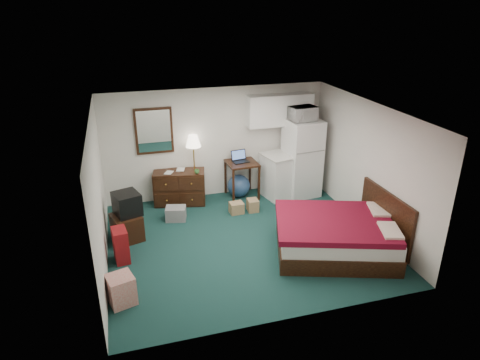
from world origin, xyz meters
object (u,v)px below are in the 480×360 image
object	(u,v)px
bed	(335,236)
dresser	(180,187)
tv_stand	(127,227)
desk	(242,179)
floor_lamp	(194,168)
fridge	(302,158)
suitcase	(121,245)
kitchen_counter	(284,175)

from	to	relation	value
bed	dresser	bearing A→B (deg)	148.75
dresser	tv_stand	size ratio (longest dim) A/B	2.05
desk	dresser	bearing A→B (deg)	175.30
floor_lamp	fridge	distance (m)	2.46
desk	suitcase	size ratio (longest dim) A/B	1.38
floor_lamp	suitcase	distance (m)	2.74
dresser	tv_stand	xyz separation A→B (m)	(-1.21, -1.30, -0.13)
dresser	floor_lamp	xyz separation A→B (m)	(0.36, 0.07, 0.39)
dresser	suitcase	bearing A→B (deg)	-111.43
dresser	kitchen_counter	xyz separation A→B (m)	(2.38, -0.24, 0.11)
fridge	tv_stand	size ratio (longest dim) A/B	3.27
bed	tv_stand	xyz separation A→B (m)	(-3.58, 1.51, -0.08)
bed	tv_stand	distance (m)	3.89
desk	tv_stand	distance (m)	2.92
tv_stand	fridge	bearing A→B (deg)	-2.58
floor_lamp	bed	world-z (taller)	floor_lamp
desk	suitcase	world-z (taller)	desk
kitchen_counter	bed	xyz separation A→B (m)	(-0.01, -2.57, -0.17)
floor_lamp	fridge	xyz separation A→B (m)	(2.44, -0.35, 0.12)
kitchen_counter	suitcase	distance (m)	4.13
dresser	kitchen_counter	distance (m)	2.39
dresser	fridge	distance (m)	2.86
desk	suitcase	xyz separation A→B (m)	(-2.77, -1.97, -0.12)
fridge	tv_stand	xyz separation A→B (m)	(-4.00, -1.02, -0.64)
floor_lamp	desk	bearing A→B (deg)	-6.41
desk	suitcase	bearing A→B (deg)	-147.21
kitchen_counter	tv_stand	distance (m)	3.75
kitchen_counter	suitcase	bearing A→B (deg)	-166.85
kitchen_counter	fridge	xyz separation A→B (m)	(0.42, -0.04, 0.40)
tv_stand	kitchen_counter	bearing A→B (deg)	-0.39
fridge	bed	distance (m)	2.62
dresser	tv_stand	bearing A→B (deg)	-120.95
desk	bed	xyz separation A→B (m)	(0.94, -2.75, -0.10)
desk	kitchen_counter	size ratio (longest dim) A/B	0.86
kitchen_counter	suitcase	world-z (taller)	kitchen_counter
bed	desk	bearing A→B (deg)	127.41
dresser	suitcase	xyz separation A→B (m)	(-1.34, -2.02, -0.07)
kitchen_counter	suitcase	xyz separation A→B (m)	(-3.72, -1.79, -0.19)
bed	suitcase	world-z (taller)	bed
floor_lamp	tv_stand	world-z (taller)	floor_lamp
dresser	floor_lamp	distance (m)	0.53
suitcase	desk	bearing A→B (deg)	28.04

